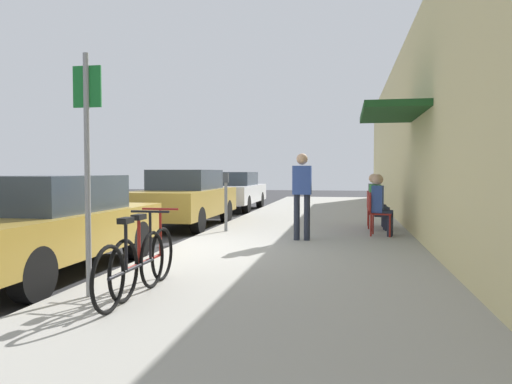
% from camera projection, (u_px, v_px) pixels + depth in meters
% --- Properties ---
extents(ground_plane, '(60.00, 60.00, 0.00)m').
position_uv_depth(ground_plane, '(163.00, 256.00, 8.42)').
color(ground_plane, '#2D2D30').
extents(sidewalk_slab, '(4.50, 32.00, 0.12)m').
position_uv_depth(sidewalk_slab, '(303.00, 240.00, 9.97)').
color(sidewalk_slab, '#9E9B93').
rests_on(sidewalk_slab, ground_plane).
extents(building_facade, '(1.40, 32.00, 4.68)m').
position_uv_depth(building_facade, '(427.00, 126.00, 9.44)').
color(building_facade, beige).
rests_on(building_facade, ground_plane).
extents(parked_car_0, '(1.80, 4.40, 1.41)m').
position_uv_depth(parked_car_0, '(45.00, 224.00, 6.91)').
color(parked_car_0, '#A58433').
rests_on(parked_car_0, ground_plane).
extents(parked_car_1, '(1.80, 4.40, 1.51)m').
position_uv_depth(parked_car_1, '(185.00, 198.00, 12.90)').
color(parked_car_1, '#A58433').
rests_on(parked_car_1, ground_plane).
extents(parked_car_2, '(1.80, 4.40, 1.45)m').
position_uv_depth(parked_car_2, '(233.00, 191.00, 18.43)').
color(parked_car_2, silver).
rests_on(parked_car_2, ground_plane).
extents(parking_meter, '(0.12, 0.10, 1.32)m').
position_uv_depth(parking_meter, '(226.00, 197.00, 10.94)').
color(parking_meter, slate).
rests_on(parking_meter, sidewalk_slab).
extents(street_sign, '(0.32, 0.06, 2.60)m').
position_uv_depth(street_sign, '(87.00, 155.00, 5.18)').
color(street_sign, gray).
rests_on(street_sign, sidewalk_slab).
extents(bicycle_0, '(0.46, 1.71, 0.90)m').
position_uv_depth(bicycle_0, '(133.00, 266.00, 5.11)').
color(bicycle_0, black).
rests_on(bicycle_0, sidewalk_slab).
extents(bicycle_1, '(0.46, 1.71, 0.90)m').
position_uv_depth(bicycle_1, '(145.00, 259.00, 5.49)').
color(bicycle_1, black).
rests_on(bicycle_1, sidewalk_slab).
extents(cafe_chair_0, '(0.51, 0.51, 0.87)m').
position_uv_depth(cafe_chair_0, '(377.00, 212.00, 10.21)').
color(cafe_chair_0, maroon).
rests_on(cafe_chair_0, sidewalk_slab).
extents(seated_patron_0, '(0.47, 0.41, 1.29)m').
position_uv_depth(seated_patron_0, '(380.00, 203.00, 10.18)').
color(seated_patron_0, '#232838').
rests_on(seated_patron_0, sidewalk_slab).
extents(cafe_chair_1, '(0.49, 0.49, 0.87)m').
position_uv_depth(cafe_chair_1, '(375.00, 208.00, 11.14)').
color(cafe_chair_1, maroon).
rests_on(cafe_chair_1, sidewalk_slab).
extents(seated_patron_1, '(0.46, 0.39, 1.29)m').
position_uv_depth(seated_patron_1, '(378.00, 200.00, 11.13)').
color(seated_patron_1, '#232838').
rests_on(seated_patron_1, sidewalk_slab).
extents(cafe_chair_2, '(0.44, 0.44, 0.87)m').
position_uv_depth(cafe_chair_2, '(373.00, 206.00, 11.89)').
color(cafe_chair_2, maroon).
rests_on(cafe_chair_2, sidewalk_slab).
extents(seated_patron_2, '(0.43, 0.36, 1.29)m').
position_uv_depth(seated_patron_2, '(376.00, 198.00, 11.87)').
color(seated_patron_2, '#232838').
rests_on(seated_patron_2, sidewalk_slab).
extents(pedestrian_standing, '(0.36, 0.22, 1.70)m').
position_uv_depth(pedestrian_standing, '(302.00, 189.00, 9.49)').
color(pedestrian_standing, '#232838').
rests_on(pedestrian_standing, sidewalk_slab).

